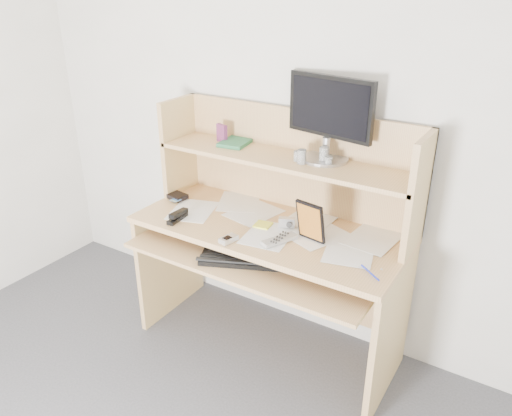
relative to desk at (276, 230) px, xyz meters
The scene contains 19 objects.
back_wall 0.60m from the desk, 90.00° to the left, with size 3.60×0.04×2.50m, color beige.
desk is the anchor object (origin of this frame).
paper_clutter 0.10m from the desk, 90.00° to the right, with size 1.32×0.54×0.01m, color silver.
keyboard 0.28m from the desk, 88.16° to the right, with size 0.50×0.35×0.03m.
tv_remote 0.25m from the desk, 56.18° to the right, with size 0.05×0.19×0.02m, color gray.
flip_phone 0.34m from the desk, 104.19° to the right, with size 0.05×0.09×0.02m, color silver.
stapler 0.52m from the desk, 148.62° to the right, with size 0.04×0.14×0.04m, color black.
wallet 0.63m from the desk, behind, with size 0.10×0.08×0.03m, color black.
sticky_note_pad 0.11m from the desk, 107.15° to the right, with size 0.08×0.08×0.01m, color yellow.
digital_camera 0.13m from the desk, 25.86° to the right, with size 0.08×0.03×0.05m, color #B5B6B8.
game_case 0.32m from the desk, 24.37° to the right, with size 0.15×0.02×0.20m, color black.
blue_pen 0.65m from the desk, 21.77° to the right, with size 0.01×0.01×0.13m, color #1725AC.
card_box 0.61m from the desk, 164.56° to the left, with size 0.07×0.02×0.10m, color maroon.
shelf_book 0.53m from the desk, 159.61° to the left, with size 0.14×0.19×0.02m, color #317C51.
chip_stack_a 0.42m from the desk, 31.13° to the left, with size 0.04×0.04×0.05m, color black.
chip_stack_b 0.44m from the desk, 13.36° to the left, with size 0.04×0.04×0.07m, color white.
chip_stack_c 0.48m from the desk, 16.04° to the left, with size 0.04×0.04×0.05m, color black.
chip_stack_d 0.48m from the desk, 25.05° to the left, with size 0.05×0.05×0.08m, color white.
monitor 0.65m from the desk, 39.86° to the left, with size 0.47×0.24×0.41m.
Camera 1 is at (1.15, -0.48, 1.90)m, focal length 35.00 mm.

